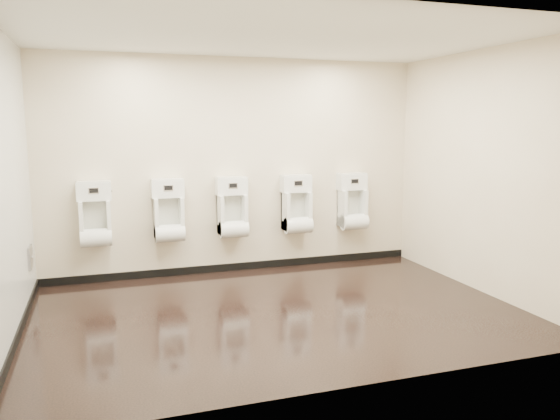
% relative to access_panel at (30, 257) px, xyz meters
% --- Properties ---
extents(ground, '(5.00, 3.50, 0.00)m').
position_rel_access_panel_xyz_m(ground, '(2.48, -1.20, -0.50)').
color(ground, black).
rests_on(ground, ground).
extents(ceiling, '(5.00, 3.50, 0.00)m').
position_rel_access_panel_xyz_m(ceiling, '(2.48, -1.20, 2.30)').
color(ceiling, silver).
extents(back_wall, '(5.00, 0.02, 2.80)m').
position_rel_access_panel_xyz_m(back_wall, '(2.48, 0.55, 0.90)').
color(back_wall, beige).
rests_on(back_wall, ground).
extents(front_wall, '(5.00, 0.02, 2.80)m').
position_rel_access_panel_xyz_m(front_wall, '(2.48, -2.95, 0.90)').
color(front_wall, beige).
rests_on(front_wall, ground).
extents(left_wall, '(0.02, 3.50, 2.80)m').
position_rel_access_panel_xyz_m(left_wall, '(-0.02, -1.20, 0.90)').
color(left_wall, beige).
rests_on(left_wall, ground).
extents(right_wall, '(0.02, 3.50, 2.80)m').
position_rel_access_panel_xyz_m(right_wall, '(4.98, -1.20, 0.90)').
color(right_wall, beige).
rests_on(right_wall, ground).
extents(tile_overlay_left, '(0.01, 3.50, 2.80)m').
position_rel_access_panel_xyz_m(tile_overlay_left, '(-0.01, -1.20, 0.90)').
color(tile_overlay_left, white).
rests_on(tile_overlay_left, ground).
extents(skirting_back, '(5.00, 0.02, 0.10)m').
position_rel_access_panel_xyz_m(skirting_back, '(2.48, 0.54, -0.45)').
color(skirting_back, black).
rests_on(skirting_back, ground).
extents(skirting_left, '(0.02, 3.50, 0.10)m').
position_rel_access_panel_xyz_m(skirting_left, '(-0.01, -1.20, -0.45)').
color(skirting_left, black).
rests_on(skirting_left, ground).
extents(access_panel, '(0.04, 0.25, 0.25)m').
position_rel_access_panel_xyz_m(access_panel, '(0.00, 0.00, 0.00)').
color(access_panel, '#9E9EA3').
rests_on(access_panel, left_wall).
extents(urinal_0, '(0.41, 0.31, 0.77)m').
position_rel_access_panel_xyz_m(urinal_0, '(0.69, 0.41, 0.32)').
color(urinal_0, white).
rests_on(urinal_0, back_wall).
extents(urinal_1, '(0.41, 0.31, 0.77)m').
position_rel_access_panel_xyz_m(urinal_1, '(1.57, 0.41, 0.32)').
color(urinal_1, white).
rests_on(urinal_1, back_wall).
extents(urinal_2, '(0.41, 0.31, 0.77)m').
position_rel_access_panel_xyz_m(urinal_2, '(2.39, 0.41, 0.32)').
color(urinal_2, white).
rests_on(urinal_2, back_wall).
extents(urinal_3, '(0.41, 0.31, 0.77)m').
position_rel_access_panel_xyz_m(urinal_3, '(3.28, 0.41, 0.32)').
color(urinal_3, white).
rests_on(urinal_3, back_wall).
extents(urinal_4, '(0.41, 0.31, 0.77)m').
position_rel_access_panel_xyz_m(urinal_4, '(4.11, 0.41, 0.32)').
color(urinal_4, white).
rests_on(urinal_4, back_wall).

